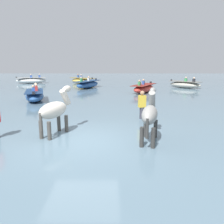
{
  "coord_description": "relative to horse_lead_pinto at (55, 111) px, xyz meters",
  "views": [
    {
      "loc": [
        1.0,
        -6.9,
        2.79
      ],
      "look_at": [
        0.98,
        2.12,
        0.83
      ],
      "focal_mm": 35.28,
      "sensor_mm": 36.0,
      "label": 1
    }
  ],
  "objects": [
    {
      "name": "boat_near_port",
      "position": [
        -8.71,
        21.87,
        -0.47
      ],
      "size": [
        4.0,
        2.41,
        1.23
      ],
      "color": "silver",
      "rests_on": "water_surface"
    },
    {
      "name": "boat_near_starboard",
      "position": [
        -3.31,
        7.43,
        -0.5
      ],
      "size": [
        2.1,
        3.45,
        1.17
      ],
      "color": "#28518E",
      "rests_on": "water_surface"
    },
    {
      "name": "boat_far_offshore",
      "position": [
        -0.57,
        15.92,
        -0.47
      ],
      "size": [
        2.76,
        4.29,
        1.24
      ],
      "color": "#28518E",
      "rests_on": "water_surface"
    },
    {
      "name": "horse_lead_pinto",
      "position": [
        0.0,
        0.0,
        0.0
      ],
      "size": [
        1.02,
        1.82,
        2.01
      ],
      "color": "beige",
      "rests_on": "ground"
    },
    {
      "name": "person_onlooker_left",
      "position": [
        3.37,
        2.33,
        -0.32
      ],
      "size": [
        0.36,
        0.28,
        1.63
      ],
      "color": "#383842",
      "rests_on": "ground"
    },
    {
      "name": "water_surface",
      "position": [
        1.0,
        9.36,
        -1.02
      ],
      "size": [
        90.0,
        90.0,
        0.33
      ],
      "primitive_type": "cube",
      "color": "slate",
      "rests_on": "ground"
    },
    {
      "name": "ground_plane",
      "position": [
        1.0,
        -0.64,
        -1.19
      ],
      "size": [
        120.0,
        120.0,
        0.0
      ],
      "primitive_type": "plane",
      "color": "gray"
    },
    {
      "name": "horse_trailing_grey",
      "position": [
        3.21,
        -0.72,
        0.0
      ],
      "size": [
        0.83,
        1.86,
        2.01
      ],
      "color": "gray",
      "rests_on": "ground"
    },
    {
      "name": "boat_far_inshore",
      "position": [
        -1.83,
        21.0,
        -0.48
      ],
      "size": [
        3.85,
        3.88,
        1.23
      ],
      "color": "gold",
      "rests_on": "water_surface"
    },
    {
      "name": "boat_distant_west",
      "position": [
        4.87,
        12.19,
        -0.5
      ],
      "size": [
        2.88,
        4.02,
        1.18
      ],
      "color": "#BC382D",
      "rests_on": "water_surface"
    },
    {
      "name": "boat_mid_channel",
      "position": [
        9.8,
        15.98,
        -0.5
      ],
      "size": [
        3.29,
        3.18,
        1.18
      ],
      "color": "#B2AD9E",
      "rests_on": "water_surface"
    }
  ]
}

